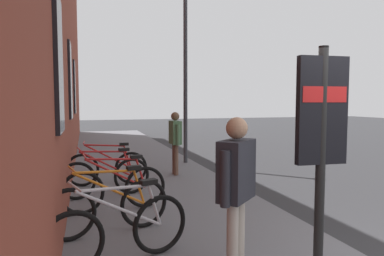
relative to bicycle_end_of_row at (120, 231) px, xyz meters
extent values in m
plane|color=#2D2D30|center=(4.47, -3.85, -0.51)|extent=(60.00, 60.00, 0.00)
cube|color=slate|center=(6.47, -1.10, -0.45)|extent=(24.00, 3.50, 0.12)
cube|color=brown|center=(7.47, 0.95, 3.80)|extent=(22.00, 0.60, 8.62)
cube|color=black|center=(0.47, 0.63, 1.89)|extent=(0.90, 0.06, 1.60)
cube|color=black|center=(3.97, 0.63, 1.89)|extent=(0.90, 0.06, 1.60)
cube|color=black|center=(7.47, 0.63, 1.89)|extent=(0.90, 0.06, 1.60)
torus|color=black|center=(-0.16, 0.51, -0.03)|extent=(0.27, 0.71, 0.72)
torus|color=black|center=(0.15, -0.49, -0.03)|extent=(0.27, 0.71, 0.72)
cylinder|color=silver|center=(0.00, -0.02, 0.25)|extent=(0.33, 0.98, 0.58)
cylinder|color=silver|center=(-0.02, 0.06, 0.50)|extent=(0.28, 0.83, 0.09)
cylinder|color=silver|center=(0.13, -0.42, 0.22)|extent=(0.09, 0.19, 0.51)
cube|color=black|center=(0.11, -0.35, 0.51)|extent=(0.15, 0.22, 0.06)
cylinder|color=silver|center=(-0.14, 0.46, 0.57)|extent=(0.47, 0.16, 0.02)
torus|color=black|center=(0.86, 0.58, -0.03)|extent=(0.21, 0.72, 0.72)
torus|color=black|center=(1.08, -0.45, -0.03)|extent=(0.21, 0.72, 0.72)
cylinder|color=orange|center=(0.98, 0.04, 0.25)|extent=(0.25, 1.00, 0.58)
cylinder|color=orange|center=(0.96, 0.11, 0.50)|extent=(0.22, 0.84, 0.09)
cylinder|color=orange|center=(1.07, -0.38, 0.22)|extent=(0.07, 0.19, 0.51)
cube|color=black|center=(1.05, -0.30, 0.51)|extent=(0.14, 0.22, 0.06)
cylinder|color=orange|center=(0.87, 0.53, 0.57)|extent=(0.47, 0.13, 0.02)
torus|color=black|center=(1.95, 0.42, -0.03)|extent=(0.13, 0.72, 0.72)
torus|color=black|center=(2.05, -0.63, -0.03)|extent=(0.13, 0.72, 0.72)
cylinder|color=#B21E1E|center=(2.00, -0.13, 0.25)|extent=(0.13, 1.02, 0.58)
cylinder|color=#B21E1E|center=(1.99, -0.06, 0.50)|extent=(0.12, 0.85, 0.09)
cylinder|color=#B21E1E|center=(2.04, -0.55, 0.22)|extent=(0.05, 0.19, 0.51)
cube|color=black|center=(2.04, -0.48, 0.51)|extent=(0.12, 0.21, 0.06)
cylinder|color=#B21E1E|center=(1.95, 0.37, 0.57)|extent=(0.48, 0.07, 0.02)
torus|color=black|center=(2.89, 0.52, -0.03)|extent=(0.16, 0.72, 0.72)
torus|color=black|center=(3.04, -0.52, -0.03)|extent=(0.16, 0.72, 0.72)
cylinder|color=#B21E1E|center=(2.97, -0.03, 0.25)|extent=(0.18, 1.01, 0.58)
cylinder|color=#B21E1E|center=(2.96, 0.05, 0.50)|extent=(0.16, 0.85, 0.09)
cylinder|color=#B21E1E|center=(3.03, -0.45, 0.22)|extent=(0.06, 0.19, 0.51)
cube|color=black|center=(3.02, -0.38, 0.51)|extent=(0.13, 0.21, 0.06)
cylinder|color=#B21E1E|center=(2.90, 0.47, 0.57)|extent=(0.48, 0.09, 0.02)
torus|color=black|center=(3.95, 0.43, -0.03)|extent=(0.09, 0.72, 0.72)
torus|color=black|center=(3.90, -0.62, -0.03)|extent=(0.09, 0.72, 0.72)
cylinder|color=#B21E1E|center=(3.92, -0.12, 0.25)|extent=(0.08, 1.02, 0.58)
cylinder|color=#B21E1E|center=(3.93, -0.05, 0.50)|extent=(0.07, 0.85, 0.09)
cylinder|color=#B21E1E|center=(3.90, -0.55, 0.22)|extent=(0.04, 0.19, 0.51)
cube|color=black|center=(3.91, -0.47, 0.51)|extent=(0.11, 0.20, 0.06)
cylinder|color=#B21E1E|center=(3.95, 0.38, 0.57)|extent=(0.48, 0.05, 0.02)
cylinder|color=black|center=(-0.89, -1.96, 0.81)|extent=(0.10, 0.10, 2.40)
cube|color=black|center=(-0.89, -1.96, 1.36)|extent=(0.12, 0.55, 1.10)
cube|color=red|center=(-0.89, -1.96, 1.53)|extent=(0.12, 0.50, 0.16)
cylinder|color=brown|center=(4.65, -1.81, 0.00)|extent=(0.11, 0.11, 0.78)
cylinder|color=brown|center=(4.48, -1.82, 0.00)|extent=(0.11, 0.11, 0.78)
cube|color=#4C724C|center=(4.56, -1.82, 0.68)|extent=(0.46, 0.23, 0.58)
sphere|color=brown|center=(4.56, -1.82, 1.09)|extent=(0.21, 0.21, 0.21)
cylinder|color=#4C724C|center=(4.82, -1.81, 0.64)|extent=(0.09, 0.09, 0.52)
cylinder|color=#4C724C|center=(4.31, -1.82, 0.64)|extent=(0.09, 0.09, 0.52)
cylinder|color=#B2A599|center=(-0.70, -1.07, 0.02)|extent=(0.12, 0.12, 0.83)
cylinder|color=#B2A599|center=(-0.58, -1.20, 0.02)|extent=(0.12, 0.12, 0.83)
cube|color=#26262D|center=(-0.64, -1.13, 0.75)|extent=(0.50, 0.52, 0.62)
sphere|color=tan|center=(-0.64, -1.13, 1.18)|extent=(0.22, 0.22, 0.22)
cylinder|color=#26262D|center=(-0.83, -0.93, 0.71)|extent=(0.10, 0.10, 0.55)
cylinder|color=#26262D|center=(-0.46, -1.33, 0.71)|extent=(0.10, 0.10, 0.55)
cylinder|color=#333338|center=(6.18, -2.55, 2.24)|extent=(0.12, 0.12, 5.25)
camera|label=1|loc=(-3.91, 0.35, 1.45)|focal=32.72mm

